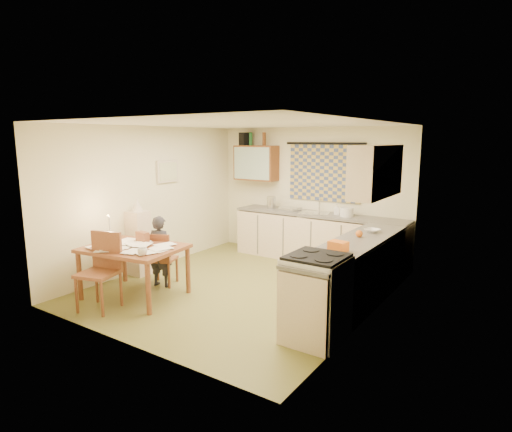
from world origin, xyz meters
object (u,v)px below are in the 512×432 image
Objects in this scene: counter_right at (352,276)px; dining_table at (135,271)px; counter_back at (318,238)px; chair_far at (163,268)px; person at (160,251)px; shelf_stand at (139,243)px; stove at (316,298)px.

counter_right is 3.10m from dining_table.
counter_back is 3.88× the size of chair_far.
counter_back is at bearing -142.70° from chair_far.
person reaches higher than counter_back.
chair_far is (-1.47, -2.55, -0.19)m from counter_back.
chair_far is 0.78× the size of shelf_stand.
counter_right is at bearing 172.01° from chair_far.
counter_right reaches higher than dining_table.
person is 0.75m from shelf_stand.
shelf_stand reaches higher than chair_far.
person is (0.02, -0.06, 0.30)m from chair_far.
person is at bearing -119.08° from counter_back.
person is (-2.82, 0.30, 0.06)m from stove.
stove reaches higher than dining_table.
counter_back is 3.02× the size of shelf_stand.
counter_back is 3.21m from stove.
counter_back is at bearing 115.28° from stove.
counter_right is at bearing 90.00° from stove.
counter_right is 2.93m from person.
counter_back is 3.24m from shelf_stand.
shelf_stand reaches higher than stove.
dining_table is 1.33× the size of person.
stove reaches higher than chair_far.
chair_far is at bearing -86.24° from person.
chair_far is at bearing 85.65° from dining_table.
person is at bearing 84.25° from dining_table.
person is (-2.82, -0.81, 0.11)m from counter_right.
stove is at bearing -3.72° from dining_table.
counter_back is 2.22× the size of dining_table.
stove is 2.84m from person.
counter_right is 1.11m from stove.
chair_far reaches higher than dining_table.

